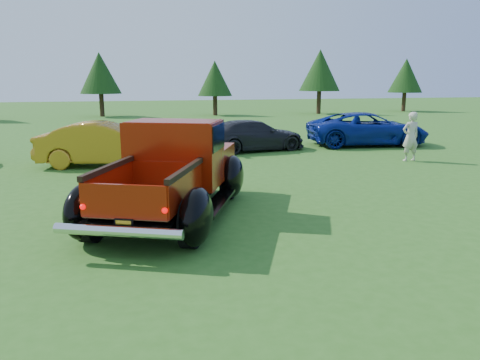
{
  "coord_description": "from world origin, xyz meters",
  "views": [
    {
      "loc": [
        -1.88,
        -8.17,
        2.85
      ],
      "look_at": [
        0.31,
        0.2,
        1.0
      ],
      "focal_mm": 35.0,
      "sensor_mm": 36.0,
      "label": 1
    }
  ],
  "objects": [
    {
      "name": "ground",
      "position": [
        0.0,
        0.0,
        0.0
      ],
      "size": [
        120.0,
        120.0,
        0.0
      ],
      "primitive_type": "plane",
      "color": "#2E631C",
      "rests_on": "ground"
    },
    {
      "name": "tree_mid_left",
      "position": [
        -3.0,
        31.0,
        3.38
      ],
      "size": [
        3.2,
        3.2,
        5.0
      ],
      "color": "#332114",
      "rests_on": "ground"
    },
    {
      "name": "tree_mid_right",
      "position": [
        6.0,
        30.0,
        2.97
      ],
      "size": [
        2.82,
        2.82,
        4.4
      ],
      "color": "#332114",
      "rests_on": "ground"
    },
    {
      "name": "tree_east",
      "position": [
        15.0,
        29.5,
        3.66
      ],
      "size": [
        3.46,
        3.46,
        5.4
      ],
      "color": "#332114",
      "rests_on": "ground"
    },
    {
      "name": "tree_far_east",
      "position": [
        24.0,
        30.5,
        3.25
      ],
      "size": [
        3.07,
        3.07,
        4.8
      ],
      "color": "#332114",
      "rests_on": "ground"
    },
    {
      "name": "pickup_truck",
      "position": [
        -0.71,
        1.85,
        0.95
      ],
      "size": [
        4.19,
        5.73,
        2.01
      ],
      "rotation": [
        0.0,
        0.0,
        -0.42
      ],
      "color": "black",
      "rests_on": "ground"
    },
    {
      "name": "show_car_yellow",
      "position": [
        -2.27,
        8.09,
        0.74
      ],
      "size": [
        4.7,
        2.41,
        1.48
      ],
      "primitive_type": "imported",
      "rotation": [
        0.0,
        0.0,
        1.37
      ],
      "color": "#B37717",
      "rests_on": "ground"
    },
    {
      "name": "show_car_grey",
      "position": [
        3.5,
        10.19,
        0.63
      ],
      "size": [
        4.58,
        2.49,
        1.26
      ],
      "primitive_type": "imported",
      "rotation": [
        0.0,
        0.0,
        1.75
      ],
      "color": "black",
      "rests_on": "ground"
    },
    {
      "name": "show_car_blue",
      "position": [
        8.85,
        10.46,
        0.73
      ],
      "size": [
        5.53,
        3.12,
        1.46
      ],
      "primitive_type": "imported",
      "rotation": [
        0.0,
        0.0,
        1.43
      ],
      "color": "navy",
      "rests_on": "ground"
    },
    {
      "name": "spectator",
      "position": [
        8.2,
        6.33,
        0.88
      ],
      "size": [
        0.64,
        0.43,
        1.76
      ],
      "primitive_type": "imported",
      "rotation": [
        0.0,
        0.0,
        3.15
      ],
      "color": "#BCB5A3",
      "rests_on": "ground"
    }
  ]
}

